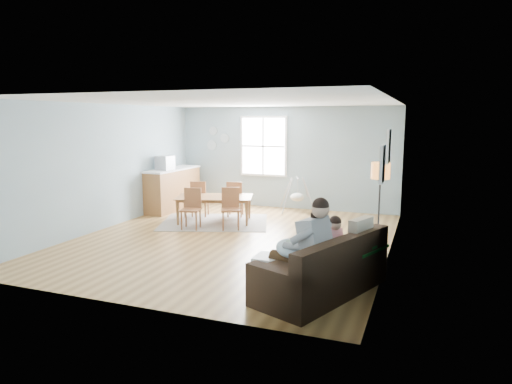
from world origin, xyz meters
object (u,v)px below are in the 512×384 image
at_px(toddler, 329,239).
at_px(floor_lamp, 380,178).
at_px(dining_table, 214,210).
at_px(counter, 173,189).
at_px(chair_sw, 192,206).
at_px(monitor, 165,163).
at_px(sofa, 325,273).
at_px(chair_nw, 199,197).
at_px(father, 305,244).
at_px(baby_swing, 297,196).
at_px(chair_se, 231,206).
at_px(storage_cube, 271,274).
at_px(chair_ne, 235,197).

relative_size(toddler, floor_lamp, 0.54).
xyz_separation_m(dining_table, counter, (-1.71, 1.02, 0.25)).
relative_size(floor_lamp, chair_sw, 1.83).
relative_size(toddler, monitor, 2.00).
bearing_deg(counter, monitor, -89.47).
bearing_deg(sofa, chair_nw, 135.66).
height_order(sofa, monitor, monitor).
xyz_separation_m(father, baby_swing, (-1.64, 5.55, -0.34)).
relative_size(father, chair_sw, 1.57).
distance_m(father, baby_swing, 5.80).
height_order(chair_se, monitor, monitor).
xyz_separation_m(floor_lamp, baby_swing, (-2.34, 3.01, -0.94)).
xyz_separation_m(chair_sw, monitor, (-1.49, 1.36, 0.77)).
height_order(sofa, father, father).
relative_size(storage_cube, chair_sw, 0.57).
height_order(sofa, dining_table, sofa).
bearing_deg(chair_sw, toddler, -35.43).
bearing_deg(baby_swing, chair_nw, -144.56).
distance_m(toddler, chair_sw, 4.35).
height_order(toddler, counter, counter).
bearing_deg(floor_lamp, chair_se, 167.77).
height_order(dining_table, monitor, monitor).
relative_size(monitor, baby_swing, 0.38).
bearing_deg(chair_se, toddler, -45.64).
bearing_deg(monitor, sofa, -39.06).
height_order(monitor, baby_swing, monitor).
distance_m(father, floor_lamp, 2.70).
bearing_deg(chair_ne, storage_cube, -60.90).
bearing_deg(chair_ne, toddler, -51.52).
bearing_deg(chair_nw, sofa, -44.34).
relative_size(father, counter, 0.71).
distance_m(storage_cube, counter, 6.33).
xyz_separation_m(counter, monitor, (0.00, -0.37, 0.72)).
xyz_separation_m(floor_lamp, chair_sw, (-4.00, 0.41, -0.84)).
bearing_deg(floor_lamp, storage_cube, -115.48).
xyz_separation_m(storage_cube, dining_table, (-2.61, 3.60, 0.05)).
bearing_deg(baby_swing, chair_se, -110.37).
distance_m(floor_lamp, dining_table, 4.09).
relative_size(floor_lamp, chair_nw, 1.82).
xyz_separation_m(chair_sw, baby_swing, (1.66, 2.59, -0.10)).
relative_size(storage_cube, chair_nw, 0.57).
xyz_separation_m(chair_sw, chair_ne, (0.42, 1.41, -0.00)).
bearing_deg(chair_nw, chair_ne, 19.02).
xyz_separation_m(dining_table, chair_se, (0.60, -0.42, 0.21)).
height_order(father, dining_table, father).
relative_size(father, chair_nw, 1.57).
bearing_deg(monitor, baby_swing, 21.41).
xyz_separation_m(chair_se, chair_ne, (-0.38, 1.13, -0.01)).
relative_size(father, monitor, 3.22).
bearing_deg(monitor, chair_nw, -12.02).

